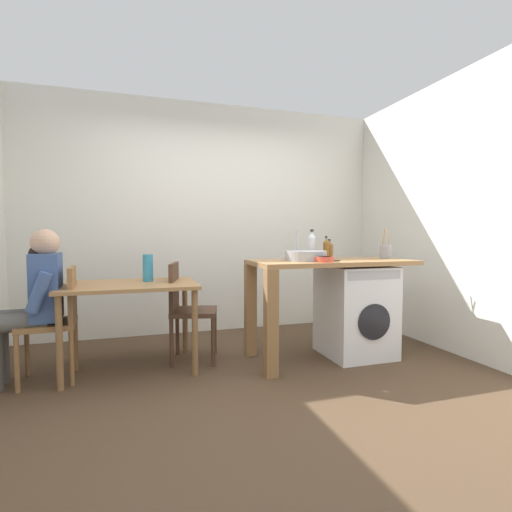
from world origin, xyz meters
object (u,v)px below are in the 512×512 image
at_px(washing_machine, 355,310).
at_px(mixing_bowl, 324,259).
at_px(bottle_tall_green, 312,245).
at_px(utensil_crock, 386,251).
at_px(chair_person_seat, 58,317).
at_px(bottle_squat_brown, 326,249).
at_px(seated_person, 34,297).
at_px(vase, 148,268).
at_px(dining_table, 131,294).
at_px(bottle_clear_small, 329,250).
at_px(chair_opposite, 186,306).

xyz_separation_m(washing_machine, mixing_bowl, (-0.44, -0.20, 0.52)).
bearing_deg(bottle_tall_green, utensil_crock, -15.09).
distance_m(chair_person_seat, bottle_squat_brown, 2.42).
relative_size(seated_person, vase, 4.97).
xyz_separation_m(dining_table, chair_person_seat, (-0.55, -0.10, -0.14)).
bearing_deg(dining_table, bottle_squat_brown, -3.01).
xyz_separation_m(chair_person_seat, bottle_squat_brown, (2.36, 0.00, 0.51)).
distance_m(chair_person_seat, mixing_bowl, 2.22).
bearing_deg(bottle_clear_small, chair_person_seat, -177.84).
height_order(seated_person, bottle_tall_green, bottle_tall_green).
relative_size(chair_person_seat, bottle_clear_small, 4.69).
height_order(seated_person, bottle_squat_brown, seated_person).
distance_m(chair_opposite, washing_machine, 1.60).
bearing_deg(utensil_crock, vase, 172.26).
relative_size(chair_opposite, seated_person, 0.75).
relative_size(chair_person_seat, seated_person, 0.75).
distance_m(washing_machine, bottle_squat_brown, 0.66).
height_order(bottle_tall_green, utensil_crock, utensil_crock).
distance_m(chair_opposite, vase, 0.48).
height_order(dining_table, bottle_clear_small, bottle_clear_small).
relative_size(dining_table, washing_machine, 1.28).
xyz_separation_m(dining_table, mixing_bowl, (1.60, -0.46, 0.30)).
distance_m(dining_table, seated_person, 0.71).
bearing_deg(bottle_squat_brown, bottle_tall_green, 145.00).
bearing_deg(mixing_bowl, chair_opposite, 154.97).
distance_m(dining_table, bottle_tall_green, 1.75).
xyz_separation_m(bottle_tall_green, mixing_bowl, (-0.10, -0.44, -0.10)).
xyz_separation_m(bottle_clear_small, vase, (-1.75, 0.10, -0.15)).
bearing_deg(chair_opposite, vase, -81.73).
relative_size(washing_machine, bottle_clear_small, 4.48).
bearing_deg(bottle_squat_brown, vase, 173.31).
distance_m(chair_opposite, bottle_clear_small, 1.51).
bearing_deg(bottle_clear_small, chair_opposite, 177.13).
distance_m(chair_person_seat, vase, 0.80).
relative_size(seated_person, washing_machine, 1.40).
relative_size(washing_machine, vase, 3.56).
distance_m(chair_person_seat, utensil_crock, 3.00).
relative_size(bottle_squat_brown, mixing_bowl, 1.30).
distance_m(chair_opposite, bottle_tall_green, 1.34).
distance_m(dining_table, mixing_bowl, 1.69).
height_order(washing_machine, bottle_tall_green, bottle_tall_green).
height_order(chair_person_seat, bottle_clear_small, bottle_clear_small).
xyz_separation_m(washing_machine, vase, (-1.90, 0.36, 0.43)).
height_order(dining_table, chair_opposite, chair_opposite).
bearing_deg(bottle_tall_green, bottle_squat_brown, -35.00).
height_order(dining_table, chair_person_seat, chair_person_seat).
bearing_deg(bottle_tall_green, seated_person, -177.86).
xyz_separation_m(chair_opposite, washing_machine, (1.57, -0.33, -0.08)).
bearing_deg(bottle_tall_green, bottle_clear_small, 3.41).
bearing_deg(bottle_tall_green, washing_machine, -35.28).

